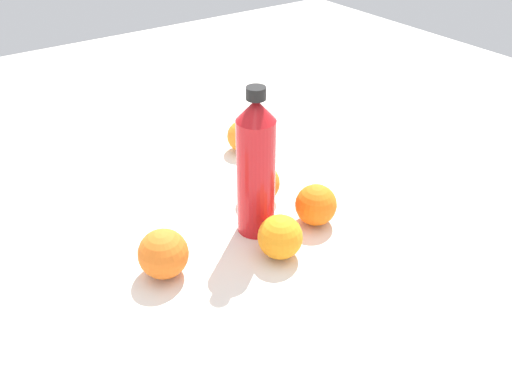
{
  "coord_description": "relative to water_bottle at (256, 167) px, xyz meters",
  "views": [
    {
      "loc": [
        0.69,
        -0.47,
        0.6
      ],
      "look_at": [
        0.05,
        -0.02,
        0.08
      ],
      "focal_mm": 37.47,
      "sensor_mm": 36.0,
      "label": 1
    }
  ],
  "objects": [
    {
      "name": "orange_1",
      "position": [
        -0.26,
        0.15,
        -0.09
      ],
      "size": [
        0.07,
        0.07,
        0.07
      ],
      "primitive_type": "sphere",
      "color": "orange",
      "rests_on": "ground_plane"
    },
    {
      "name": "orange_4",
      "position": [
        0.05,
        0.1,
        -0.09
      ],
      "size": [
        0.08,
        0.08,
        0.08
      ],
      "primitive_type": "sphere",
      "color": "orange",
      "rests_on": "ground_plane"
    },
    {
      "name": "orange_3",
      "position": [
        0.01,
        -0.19,
        -0.09
      ],
      "size": [
        0.08,
        0.08,
        0.08
      ],
      "primitive_type": "sphere",
      "color": "orange",
      "rests_on": "ground_plane"
    },
    {
      "name": "orange_2",
      "position": [
        0.08,
        -0.01,
        -0.09
      ],
      "size": [
        0.08,
        0.08,
        0.08
      ],
      "primitive_type": "sphere",
      "color": "orange",
      "rests_on": "ground_plane"
    },
    {
      "name": "orange_0",
      "position": [
        -0.07,
        0.06,
        -0.09
      ],
      "size": [
        0.08,
        0.08,
        0.08
      ],
      "primitive_type": "sphere",
      "color": "orange",
      "rests_on": "ground_plane"
    },
    {
      "name": "water_bottle",
      "position": [
        0.0,
        0.0,
        0.0
      ],
      "size": [
        0.07,
        0.07,
        0.28
      ],
      "rotation": [
        0.0,
        0.0,
        5.34
      ],
      "color": "red",
      "rests_on": "ground_plane"
    },
    {
      "name": "ground_plane",
      "position": [
        -0.05,
        0.02,
        -0.13
      ],
      "size": [
        2.4,
        2.4,
        0.0
      ],
      "primitive_type": "plane",
      "color": "silver"
    }
  ]
}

